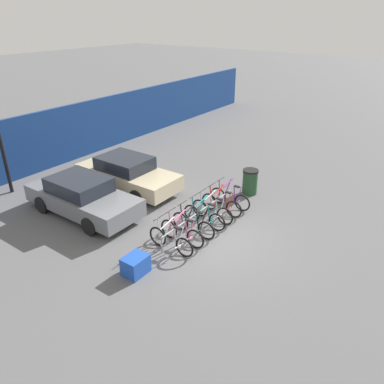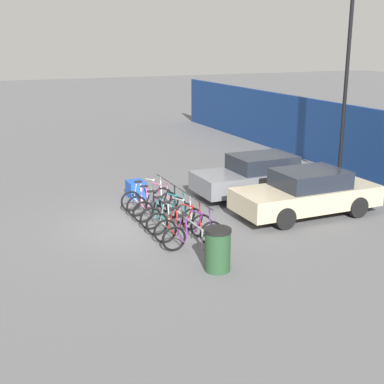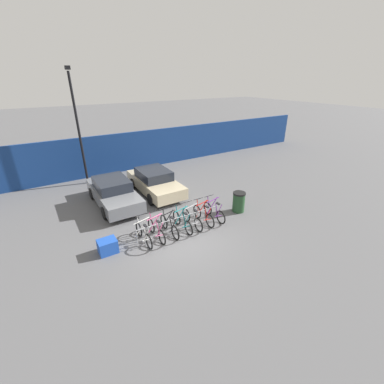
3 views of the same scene
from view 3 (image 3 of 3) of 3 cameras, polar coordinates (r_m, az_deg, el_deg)
name	(u,v)px [view 3 (image 3 of 3)]	position (r m, az deg, el deg)	size (l,w,h in m)	color
ground_plane	(180,238)	(11.06, -2.75, -10.14)	(120.00, 120.00, 0.00)	#59595B
hoarding_wall	(111,154)	(18.68, -17.59, 7.99)	(36.00, 0.16, 2.71)	navy
bike_rack	(180,218)	(11.46, -2.73, -5.89)	(4.12, 0.04, 0.57)	gray
bicycle_white	(144,234)	(10.78, -10.70, -9.22)	(0.68, 1.71, 1.05)	black
bicycle_pink	(156,230)	(10.95, -7.94, -8.41)	(0.68, 1.71, 1.05)	black
bicycle_black	(169,226)	(11.17, -5.06, -7.54)	(0.68, 1.71, 1.05)	black
bicycle_teal	(182,222)	(11.43, -2.14, -6.64)	(0.68, 1.71, 1.05)	black
bicycle_silver	(192,219)	(11.65, 0.01, -5.97)	(0.68, 1.71, 1.05)	black
bicycle_red	(203,215)	(11.95, 2.53, -5.16)	(0.68, 1.71, 1.05)	black
bicycle_purple	(214,212)	(12.27, 4.91, -4.39)	(0.68, 1.71, 1.05)	black
car_grey	(113,192)	(14.12, -17.08, -0.02)	(1.91, 4.52, 1.40)	slate
car_beige	(155,182)	(15.01, -8.28, 2.30)	(1.91, 4.48, 1.40)	#C1B28E
lamp_post	(77,123)	(16.86, -24.11, 13.75)	(0.24, 0.44, 6.78)	black
trash_bin	(239,202)	(13.05, 10.34, -2.17)	(0.63, 0.63, 1.03)	#234728
cargo_crate	(108,246)	(10.62, -18.23, -11.38)	(0.70, 0.56, 0.55)	blue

